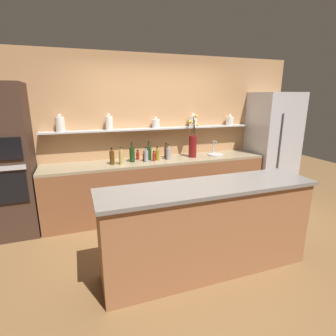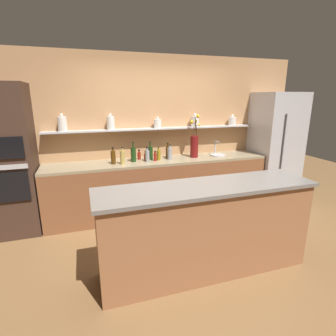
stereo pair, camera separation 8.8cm
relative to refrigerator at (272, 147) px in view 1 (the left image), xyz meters
name	(u,v)px [view 1 (the left image)]	position (x,y,z in m)	size (l,w,h in m)	color
ground_plane	(190,248)	(-2.21, -1.20, -1.00)	(12.00, 12.00, 0.00)	brown
back_wall_unit	(154,134)	(-2.21, 0.40, 0.30)	(5.20, 0.28, 2.60)	tan
back_counter_unit	(159,186)	(-2.24, 0.04, -0.54)	(3.66, 0.62, 0.92)	brown
island_counter	(207,228)	(-2.21, -1.64, -0.49)	(2.39, 0.61, 1.02)	#99603D
refrigerator	(272,147)	(0.00, 0.00, 0.00)	(0.78, 0.73, 2.00)	#B7B7BC
oven_tower	(4,163)	(-4.45, 0.04, 0.05)	(0.72, 0.64, 2.11)	#3D281E
flower_vase	(193,144)	(-1.63, 0.04, 0.15)	(0.14, 0.16, 0.73)	maroon
sink_fixture	(215,154)	(-1.18, 0.05, -0.06)	(0.27, 0.27, 0.25)	#B7B7BC
bottle_spirit_0	(146,156)	(-2.47, -0.01, 0.02)	(0.07, 0.07, 0.24)	gray
bottle_oil_1	(157,155)	(-2.27, 0.03, 0.01)	(0.06, 0.06, 0.22)	olive
bottle_spirit_2	(112,157)	(-3.00, -0.01, 0.03)	(0.07, 0.07, 0.26)	#4C2D0C
bottle_spirit_3	(166,151)	(-2.07, 0.15, 0.03)	(0.06, 0.06, 0.26)	#4C2D0C
bottle_sauce_4	(131,156)	(-2.67, 0.17, -0.01)	(0.05, 0.05, 0.16)	#9E4C0A
bottle_wine_5	(132,155)	(-2.68, 0.05, 0.04)	(0.08, 0.08, 0.32)	#193814
bottle_sauce_6	(154,157)	(-2.34, -0.01, -0.01)	(0.05, 0.05, 0.16)	maroon
bottle_sauce_7	(144,157)	(-2.48, 0.05, -0.02)	(0.05, 0.05, 0.16)	maroon
bottle_spirit_8	(121,157)	(-2.87, -0.06, 0.03)	(0.07, 0.07, 0.27)	tan
bottle_spirit_9	(168,153)	(-2.08, 0.02, 0.02)	(0.07, 0.07, 0.25)	gray
bottle_wine_10	(149,153)	(-2.38, 0.13, 0.03)	(0.08, 0.08, 0.30)	#193814
bottle_sauce_11	(138,156)	(-2.56, 0.18, -0.01)	(0.05, 0.05, 0.16)	maroon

